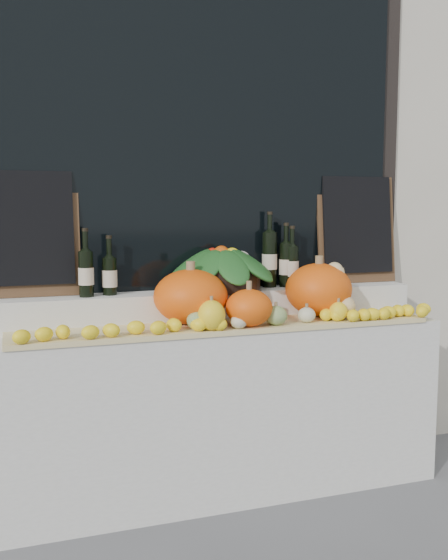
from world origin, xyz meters
The scene contains 18 objects.
storefront_facade centered at (0.00, 2.25, 2.25)m, with size 7.00×0.94×4.50m.
display_sill centered at (0.00, 1.52, 0.44)m, with size 2.30×0.55×0.88m, color silver.
rear_tier centered at (0.00, 1.68, 0.96)m, with size 2.30×0.25×0.16m, color silver.
straw_bedding centered at (0.00, 1.40, 0.89)m, with size 2.10×0.32×0.03m, color tan.
pumpkin_left centered at (-0.17, 1.47, 1.04)m, with size 0.37×0.37×0.27m, color #F75C0D.
pumpkin_right centered at (0.54, 1.47, 1.05)m, with size 0.35×0.35×0.28m, color #F75C0D.
pumpkin_center centered at (0.08, 1.32, 1.00)m, with size 0.23×0.23×0.18m, color #F75C0D.
butternut_squash centered at (0.62, 1.40, 1.03)m, with size 0.14×0.20×0.29m.
decorative_gourds centered at (0.09, 1.30, 0.96)m, with size 0.84×0.15×0.17m.
lemon_heap centered at (0.00, 1.29, 0.94)m, with size 2.20×0.16×0.06m, color yellow, non-canonical shape.
produce_bowl centered at (0.06, 1.66, 1.16)m, with size 0.63×0.63×0.25m.
wine_bottle_far_left centered at (-0.65, 1.64, 1.16)m, with size 0.08×0.08×0.34m.
wine_bottle_near_left centered at (-0.53, 1.67, 1.14)m, with size 0.08×0.08×0.30m.
wine_bottle_tall centered at (0.35, 1.70, 1.20)m, with size 0.08×0.08×0.42m.
wine_bottle_near_right centered at (0.47, 1.67, 1.16)m, with size 0.08×0.08×0.34m.
wine_bottle_far_right centered at (0.44, 1.69, 1.17)m, with size 0.08×0.08×0.36m.
chalkboard_left centered at (-0.92, 1.74, 1.36)m, with size 0.50×0.10×0.62m.
chalkboard_right centered at (0.92, 1.74, 1.36)m, with size 0.50×0.10×0.62m.
Camera 1 is at (-1.00, -1.47, 1.48)m, focal length 40.00 mm.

